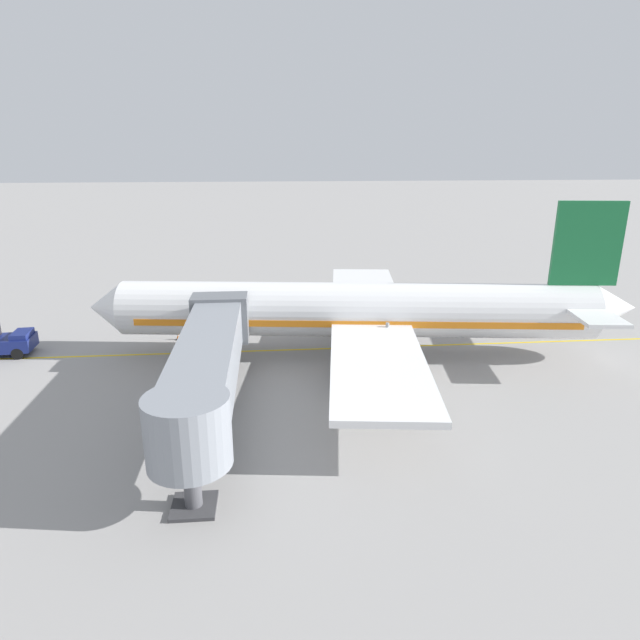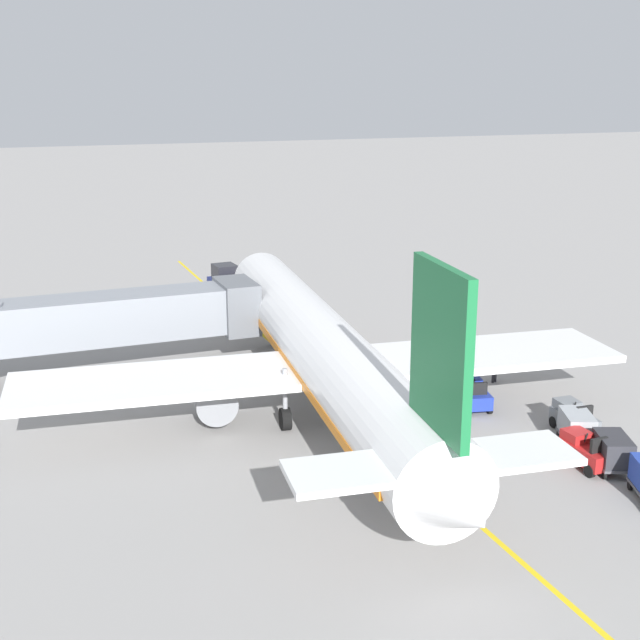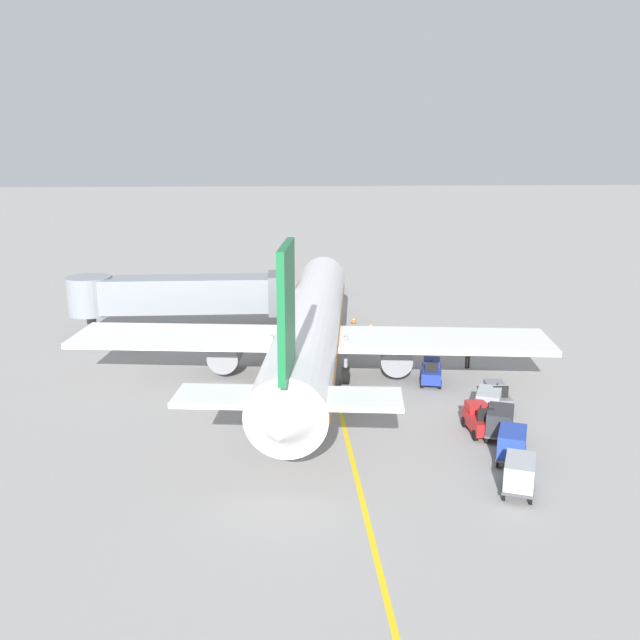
% 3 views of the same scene
% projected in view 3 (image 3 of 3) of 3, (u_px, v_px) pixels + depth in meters
% --- Properties ---
extents(ground_plane, '(400.00, 400.00, 0.00)m').
position_uv_depth(ground_plane, '(331.00, 374.00, 45.89)').
color(ground_plane, gray).
extents(gate_lead_in_line, '(0.24, 80.00, 0.01)m').
position_uv_depth(gate_lead_in_line, '(331.00, 374.00, 45.89)').
color(gate_lead_in_line, gold).
rests_on(gate_lead_in_line, ground).
extents(parked_airliner, '(30.40, 37.34, 10.63)m').
position_uv_depth(parked_airliner, '(311.00, 327.00, 44.97)').
color(parked_airliner, white).
rests_on(parked_airliner, ground).
extents(jet_bridge, '(17.14, 3.50, 4.98)m').
position_uv_depth(jet_bridge, '(182.00, 295.00, 53.27)').
color(jet_bridge, gray).
rests_on(jet_bridge, ground).
extents(pushback_tractor, '(2.52, 4.55, 2.40)m').
position_uv_depth(pushback_tractor, '(318.00, 283.00, 69.84)').
color(pushback_tractor, navy).
rests_on(pushback_tractor, ground).
extents(baggage_tug_lead, '(1.76, 2.70, 1.62)m').
position_uv_depth(baggage_tug_lead, '(431.00, 372.00, 43.91)').
color(baggage_tug_lead, '#1E339E').
rests_on(baggage_tug_lead, ground).
extents(baggage_tug_trailing, '(1.39, 2.55, 1.62)m').
position_uv_depth(baggage_tug_trailing, '(480.00, 420.00, 36.44)').
color(baggage_tug_trailing, '#B21E1E').
rests_on(baggage_tug_trailing, ground).
extents(baggage_tug_spare, '(1.41, 2.56, 1.62)m').
position_uv_depth(baggage_tug_spare, '(496.00, 397.00, 39.69)').
color(baggage_tug_spare, slate).
rests_on(baggage_tug_spare, ground).
extents(baggage_cart_front, '(2.03, 2.95, 1.58)m').
position_uv_depth(baggage_cart_front, '(489.00, 402.00, 38.31)').
color(baggage_cart_front, '#4C4C51').
rests_on(baggage_cart_front, ground).
extents(baggage_cart_second_in_train, '(2.03, 2.95, 1.58)m').
position_uv_depth(baggage_cart_second_in_train, '(500.00, 421.00, 35.66)').
color(baggage_cart_second_in_train, '#4C4C51').
rests_on(baggage_cart_second_in_train, ground).
extents(baggage_cart_third_in_train, '(2.03, 2.95, 1.58)m').
position_uv_depth(baggage_cart_third_in_train, '(512.00, 443.00, 33.04)').
color(baggage_cart_third_in_train, '#4C4C51').
rests_on(baggage_cart_third_in_train, ground).
extents(baggage_cart_tail_end, '(2.03, 2.95, 1.58)m').
position_uv_depth(baggage_cart_tail_end, '(520.00, 473.00, 30.04)').
color(baggage_cart_tail_end, '#4C4C51').
rests_on(baggage_cart_tail_end, ground).
extents(ground_crew_wing_walker, '(0.72, 0.35, 1.69)m').
position_uv_depth(ground_crew_wing_walker, '(468.00, 354.00, 46.81)').
color(ground_crew_wing_walker, '#232328').
rests_on(ground_crew_wing_walker, ground).
extents(safety_cone_nose_left, '(0.36, 0.36, 0.59)m').
position_uv_depth(safety_cone_nose_left, '(354.00, 320.00, 58.58)').
color(safety_cone_nose_left, black).
rests_on(safety_cone_nose_left, ground).
extents(safety_cone_nose_right, '(0.36, 0.36, 0.59)m').
position_uv_depth(safety_cone_nose_right, '(371.00, 326.00, 56.63)').
color(safety_cone_nose_right, black).
rests_on(safety_cone_nose_right, ground).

